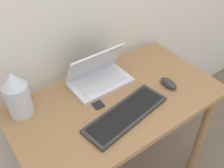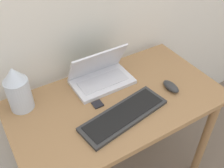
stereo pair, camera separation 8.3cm
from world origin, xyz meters
The scene contains 6 objects.
desk centered at (0.00, 0.31, 0.66)m, with size 1.10×0.61×0.78m.
laptop centered at (0.00, 0.48, 0.82)m, with size 0.33×0.21×0.20m.
keyboard centered at (-0.03, 0.19, 0.79)m, with size 0.47×0.22×0.02m.
mouse centered at (0.29, 0.23, 0.79)m, with size 0.05×0.11×0.04m.
vase centered at (-0.43, 0.51, 0.90)m, with size 0.12×0.12×0.24m.
mp3_player centered at (-0.11, 0.32, 0.78)m, with size 0.05×0.05×0.01m.
Camera 2 is at (-0.53, -0.52, 1.72)m, focal length 42.00 mm.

